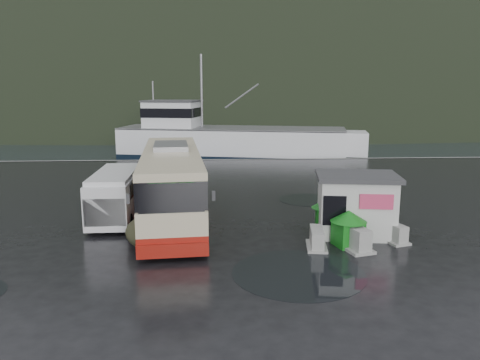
{
  "coord_description": "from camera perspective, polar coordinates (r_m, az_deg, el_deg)",
  "views": [
    {
      "loc": [
        1.01,
        -19.25,
        5.98
      ],
      "look_at": [
        2.24,
        2.41,
        1.7
      ],
      "focal_mm": 35.0,
      "sensor_mm": 36.0,
      "label": 1
    }
  ],
  "objects": [
    {
      "name": "ground",
      "position": [
        20.18,
        -6.01,
        -6.14
      ],
      "size": [
        160.0,
        160.0,
        0.0
      ],
      "primitive_type": "plane",
      "color": "black",
      "rests_on": "ground"
    },
    {
      "name": "harbor_water",
      "position": [
        129.39,
        -3.74,
        8.5
      ],
      "size": [
        300.0,
        180.0,
        0.02
      ],
      "primitive_type": "cube",
      "color": "black",
      "rests_on": "ground"
    },
    {
      "name": "quay_edge",
      "position": [
        39.71,
        -4.68,
        2.47
      ],
      "size": [
        160.0,
        0.6,
        1.5
      ],
      "primitive_type": "cube",
      "color": "#999993",
      "rests_on": "ground"
    },
    {
      "name": "headland",
      "position": [
        269.46,
        -1.36,
        9.89
      ],
      "size": [
        780.0,
        540.0,
        570.0
      ],
      "primitive_type": "ellipsoid",
      "color": "black",
      "rests_on": "ground"
    },
    {
      "name": "coach_bus",
      "position": [
        22.36,
        -8.2,
        -4.47
      ],
      "size": [
        4.03,
        12.21,
        3.39
      ],
      "primitive_type": null,
      "rotation": [
        0.0,
        0.0,
        0.09
      ],
      "color": "beige",
      "rests_on": "ground"
    },
    {
      "name": "white_van",
      "position": [
        22.51,
        -14.72,
        -4.62
      ],
      "size": [
        1.99,
        5.46,
        2.26
      ],
      "primitive_type": null,
      "rotation": [
        0.0,
        0.0,
        0.02
      ],
      "color": "silver",
      "rests_on": "ground"
    },
    {
      "name": "waste_bin_left",
      "position": [
        20.65,
        10.48,
        -5.86
      ],
      "size": [
        1.12,
        1.12,
        1.36
      ],
      "primitive_type": null,
      "rotation": [
        0.0,
        0.0,
        -0.16
      ],
      "color": "#147419",
      "rests_on": "ground"
    },
    {
      "name": "waste_bin_right",
      "position": [
        18.68,
        12.96,
        -7.8
      ],
      "size": [
        1.22,
        1.22,
        1.41
      ],
      "primitive_type": null,
      "rotation": [
        0.0,
        0.0,
        0.25
      ],
      "color": "#147419",
      "rests_on": "ground"
    },
    {
      "name": "dome_tent",
      "position": [
        18.43,
        -10.46,
        -7.97
      ],
      "size": [
        2.92,
        3.43,
        1.14
      ],
      "primitive_type": null,
      "rotation": [
        0.0,
        0.0,
        0.33
      ],
      "color": "#2D2D1B",
      "rests_on": "ground"
    },
    {
      "name": "ticket_kiosk",
      "position": [
        20.15,
        13.78,
        -6.44
      ],
      "size": [
        3.59,
        2.92,
        2.55
      ],
      "primitive_type": null,
      "rotation": [
        0.0,
        0.0,
        -0.15
      ],
      "color": "silver",
      "rests_on": "ground"
    },
    {
      "name": "jersey_barrier_a",
      "position": [
        18.24,
        9.31,
        -8.13
      ],
      "size": [
        0.95,
        1.58,
        0.74
      ],
      "primitive_type": null,
      "rotation": [
        0.0,
        0.0,
        -0.14
      ],
      "color": "#999993",
      "rests_on": "ground"
    },
    {
      "name": "jersey_barrier_b",
      "position": [
        19.7,
        18.02,
        -7.07
      ],
      "size": [
        1.13,
        1.62,
        0.74
      ],
      "primitive_type": null,
      "rotation": [
        0.0,
        0.0,
        0.29
      ],
      "color": "#999993",
      "rests_on": "ground"
    },
    {
      "name": "jersey_barrier_c",
      "position": [
        18.45,
        13.6,
        -8.08
      ],
      "size": [
        1.32,
        1.95,
        0.89
      ],
      "primitive_type": null,
      "rotation": [
        0.0,
        0.0,
        0.26
      ],
      "color": "#999993",
      "rests_on": "ground"
    },
    {
      "name": "fishing_trawler",
      "position": [
        48.24,
        -1.02,
        4.04
      ],
      "size": [
        27.55,
        11.72,
        10.77
      ],
      "primitive_type": null,
      "rotation": [
        0.0,
        0.0,
        -0.22
      ],
      "color": "silver",
      "rests_on": "ground"
    },
    {
      "name": "puddles",
      "position": [
        17.96,
        2.33,
        -8.28
      ],
      "size": [
        15.12,
        13.86,
        0.01
      ],
      "color": "black",
      "rests_on": "ground"
    }
  ]
}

